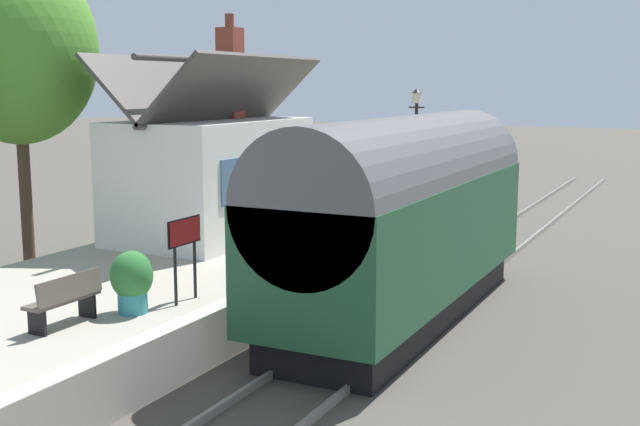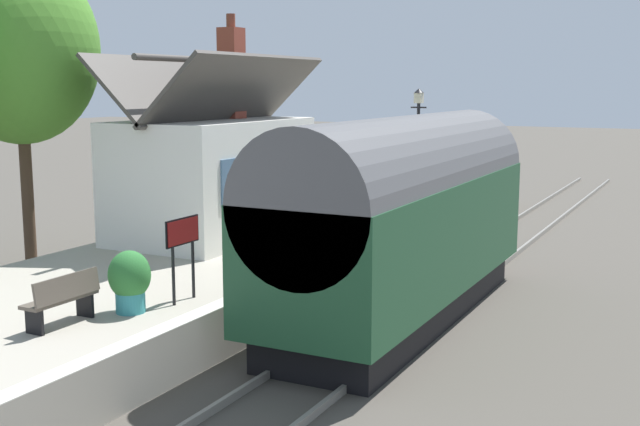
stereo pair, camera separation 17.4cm
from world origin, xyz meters
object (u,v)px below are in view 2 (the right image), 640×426
Objects in this scene: planter_by_door at (130,280)px; station_building at (213,172)px; bench_platform_end at (428,179)px; planter_under_sign at (302,197)px; train at (402,216)px; planter_edge_near at (322,194)px; lamp_post_platform at (418,127)px; bench_mid_platform at (63,298)px; station_sign_board at (182,238)px; tree_distant at (19,49)px; planter_corner_building at (354,173)px; bench_near_building at (401,190)px; planter_bench_left at (370,184)px.

station_building is at bearing 23.03° from planter_by_door.
planter_under_sign reaches higher than bench_platform_end.
train is 10.64× the size of planter_under_sign.
station_building is 6.54× the size of planter_under_sign.
lamp_post_platform is at bearing -95.05° from planter_edge_near.
planter_edge_near is at bearing 5.34° from planter_under_sign.
bench_mid_platform is at bearing 157.56° from planter_by_door.
bench_platform_end is at bearing 2.17° from planter_by_door.
planter_by_door is (-17.55, -0.67, 0.11)m from bench_platform_end.
station_building is 6.55m from station_sign_board.
station_sign_board is at bearing -176.32° from bench_platform_end.
bench_platform_end is at bearing -25.41° from tree_distant.
planter_by_door is (-6.69, -2.85, -1.11)m from station_building.
planter_under_sign reaches higher than bench_mid_platform.
planter_under_sign is at bearing -168.05° from planter_corner_building.
bench_platform_end is at bearing -17.71° from planter_under_sign.
tree_distant is at bearing 58.76° from planter_by_door.
lamp_post_platform is (13.82, -1.14, 2.21)m from bench_mid_platform.
station_sign_board is at bearing -176.39° from bench_near_building.
lamp_post_platform reaches higher than planter_by_door.
planter_bench_left is 0.61× the size of station_sign_board.
bench_mid_platform reaches higher than planter_edge_near.
lamp_post_platform reaches higher than planter_edge_near.
train is 8.70m from planter_under_sign.
planter_edge_near is 0.45× the size of station_sign_board.
station_sign_board reaches higher than bench_near_building.
bench_mid_platform is 1.00× the size of bench_platform_end.
station_building is 7.02m from lamp_post_platform.
bench_mid_platform is 2.42m from station_sign_board.
planter_corner_building is (19.68, 3.72, -0.03)m from bench_mid_platform.
bench_near_building is at bearing -176.05° from bench_platform_end.
station_sign_board is at bearing -170.87° from planter_bench_left.
station_sign_board is (-17.53, -4.59, 0.74)m from planter_corner_building.
tree_distant is at bearing 154.59° from bench_platform_end.
tree_distant is (-0.67, 10.18, 3.62)m from train.
bench_mid_platform is 1.55× the size of planter_under_sign.
bench_near_building is 0.17× the size of tree_distant.
station_sign_board is at bearing -165.34° from planter_corner_building.
bench_platform_end is at bearing 3.95° from bench_near_building.
planter_bench_left reaches higher than bench_near_building.
planter_by_door is 0.29× the size of lamp_post_platform.
train is 8.66× the size of planter_by_door.
bench_mid_platform and bench_near_building have the same top height.
bench_mid_platform is (-6.04, 3.66, -0.76)m from train.
bench_near_building is 1.26× the size of planter_by_door.
lamp_post_platform reaches higher than bench_near_building.
station_sign_board is at bearing -113.55° from tree_distant.
planter_edge_near is at bearing 149.13° from planter_bench_left.
station_building is 12.00m from planter_corner_building.
train is 9.97m from bench_near_building.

